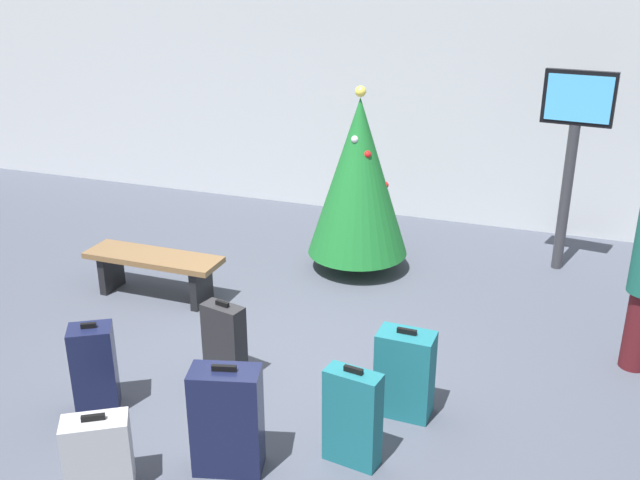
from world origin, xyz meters
TOP-DOWN VIEW (x-y plane):
  - ground_plane at (0.00, 0.00)m, footprint 16.00×16.00m
  - back_wall at (0.00, 4.34)m, footprint 16.00×0.20m
  - holiday_tree at (0.04, 2.28)m, footprint 1.14×1.14m
  - flight_info_kiosk at (2.23, 3.09)m, footprint 0.75×0.18m
  - waiting_bench at (-1.74, 0.83)m, footprint 1.46×0.44m
  - suitcase_0 at (1.02, -1.00)m, footprint 0.42×0.23m
  - suitcase_1 at (-1.07, -1.08)m, footprint 0.41×0.38m
  - suitcase_2 at (0.23, -1.37)m, footprint 0.53×0.37m
  - suitcase_3 at (-0.48, -1.85)m, footprint 0.49×0.42m
  - suitcase_4 at (1.22, -0.30)m, footprint 0.44×0.27m
  - suitcase_5 at (-0.32, -0.33)m, footprint 0.39×0.24m

SIDE VIEW (x-z plane):
  - ground_plane at x=0.00m, z-range 0.00..0.00m
  - suitcase_3 at x=-0.48m, z-range -0.02..0.57m
  - suitcase_5 at x=-0.32m, z-range -0.02..0.71m
  - suitcase_4 at x=1.22m, z-range -0.02..0.73m
  - waiting_bench at x=-1.74m, z-range 0.12..0.60m
  - suitcase_1 at x=-1.07m, z-range -0.02..0.74m
  - suitcase_0 at x=1.02m, z-range -0.02..0.75m
  - suitcase_2 at x=0.23m, z-range -0.02..0.81m
  - holiday_tree at x=0.04m, z-range 0.04..2.14m
  - flight_info_kiosk at x=2.23m, z-range 0.40..2.66m
  - back_wall at x=0.00m, z-range 0.00..3.46m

